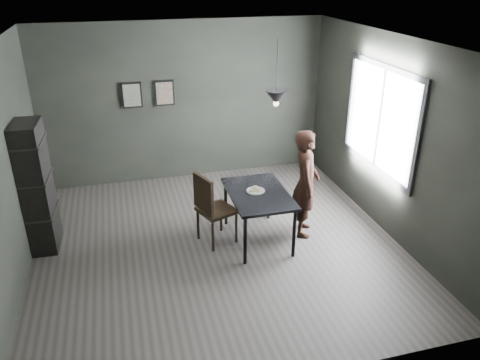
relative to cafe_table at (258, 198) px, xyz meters
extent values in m
plane|color=#36312E|center=(-0.60, 0.00, -0.67)|extent=(5.00, 5.00, 0.00)
cube|color=black|center=(-0.60, 2.50, 0.73)|extent=(5.00, 0.10, 2.80)
cube|color=silver|center=(-0.60, 0.00, 2.13)|extent=(5.00, 5.00, 0.02)
cube|color=white|center=(1.88, 0.20, 0.93)|extent=(0.02, 1.80, 1.40)
cube|color=black|center=(1.87, 0.20, 0.93)|extent=(0.04, 1.96, 1.56)
cube|color=black|center=(0.00, 0.00, 0.06)|extent=(0.80, 1.20, 0.04)
cylinder|color=black|center=(-0.34, -0.54, -0.32)|extent=(0.05, 0.05, 0.71)
cylinder|color=black|center=(0.34, -0.54, -0.32)|extent=(0.05, 0.05, 0.71)
cylinder|color=black|center=(-0.34, 0.54, -0.32)|extent=(0.05, 0.05, 0.71)
cylinder|color=black|center=(0.34, 0.54, -0.32)|extent=(0.05, 0.05, 0.71)
cylinder|color=white|center=(-0.03, 0.04, 0.08)|extent=(0.23, 0.23, 0.01)
torus|color=#FBF0C3|center=(0.01, 0.03, 0.11)|extent=(0.10, 0.10, 0.03)
torus|color=#FBF0C3|center=(-0.07, 0.04, 0.11)|extent=(0.10, 0.10, 0.03)
torus|color=#FBF0C3|center=(-0.03, 0.04, 0.14)|extent=(0.12, 0.12, 0.05)
imported|color=black|center=(0.70, 0.02, 0.12)|extent=(0.56, 0.68, 1.59)
cube|color=black|center=(-0.57, 0.11, -0.18)|extent=(0.59, 0.59, 0.04)
cube|color=black|center=(-0.76, 0.04, 0.14)|extent=(0.20, 0.44, 0.50)
cylinder|color=black|center=(-0.68, -0.14, -0.45)|extent=(0.04, 0.04, 0.45)
cylinder|color=black|center=(-0.32, 0.00, -0.45)|extent=(0.04, 0.04, 0.45)
cylinder|color=black|center=(-0.82, 0.23, -0.45)|extent=(0.04, 0.04, 0.45)
cylinder|color=black|center=(-0.46, 0.37, -0.45)|extent=(0.04, 0.04, 0.45)
cube|color=black|center=(-2.92, 0.61, 0.23)|extent=(0.37, 0.62, 1.81)
cylinder|color=black|center=(0.25, 0.10, 1.75)|extent=(0.01, 0.01, 0.75)
cone|color=black|center=(0.25, 0.10, 1.38)|extent=(0.28, 0.28, 0.18)
sphere|color=#FFE0B2|center=(0.25, 0.10, 1.30)|extent=(0.07, 0.07, 0.07)
cube|color=black|center=(-1.50, 2.47, 0.93)|extent=(0.34, 0.03, 0.44)
cube|color=#3E5748|center=(-1.50, 2.45, 0.93)|extent=(0.28, 0.01, 0.38)
cube|color=black|center=(-0.95, 2.47, 0.93)|extent=(0.34, 0.03, 0.44)
cube|color=brown|center=(-0.95, 2.45, 0.93)|extent=(0.28, 0.01, 0.38)
camera|label=1|loc=(-1.75, -5.52, 2.97)|focal=35.00mm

